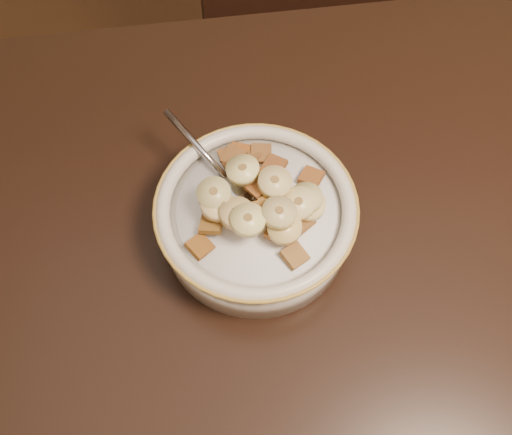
{
  "coord_description": "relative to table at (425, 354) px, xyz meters",
  "views": [
    {
      "loc": [
        -0.17,
        -0.13,
        1.26
      ],
      "look_at": [
        -0.15,
        0.13,
        0.78
      ],
      "focal_mm": 40.0,
      "sensor_mm": 36.0,
      "label": 1
    }
  ],
  "objects": [
    {
      "name": "cereal_square_20",
      "position": [
        -0.17,
        0.19,
        0.07
      ],
      "size": [
        0.03,
        0.03,
        0.01
      ],
      "primitive_type": "cube",
      "rotation": [
        -0.08,
        -0.16,
        1.89
      ],
      "color": "brown",
      "rests_on": "milk"
    },
    {
      "name": "cereal_square_13",
      "position": [
        -0.16,
        0.19,
        0.07
      ],
      "size": [
        0.03,
        0.03,
        0.01
      ],
      "primitive_type": "cube",
      "rotation": [
        -0.2,
        -0.07,
        2.6
      ],
      "color": "brown",
      "rests_on": "milk"
    },
    {
      "name": "spoon",
      "position": [
        -0.16,
        0.16,
        0.07
      ],
      "size": [
        0.05,
        0.05,
        0.01
      ],
      "primitive_type": "ellipsoid",
      "rotation": [
        0.0,
        0.0,
        3.78
      ],
      "color": "#A3A7B6",
      "rests_on": "cereal_bowl"
    },
    {
      "name": "cereal_square_18",
      "position": [
        -0.16,
        0.12,
        0.09
      ],
      "size": [
        0.02,
        0.02,
        0.01
      ],
      "primitive_type": "cube",
      "rotation": [
        -0.21,
        0.08,
        1.64
      ],
      "color": "brown",
      "rests_on": "milk"
    },
    {
      "name": "banana_slice_1",
      "position": [
        -0.16,
        0.16,
        0.09
      ],
      "size": [
        0.04,
        0.04,
        0.01
      ],
      "primitive_type": "cylinder",
      "rotation": [
        -0.12,
        -0.06,
        0.25
      ],
      "color": "#FBEF97",
      "rests_on": "milk"
    },
    {
      "name": "cereal_square_10",
      "position": [
        -0.15,
        0.12,
        0.08
      ],
      "size": [
        0.03,
        0.03,
        0.01
      ],
      "primitive_type": "cube",
      "rotation": [
        -0.08,
        0.1,
        0.78
      ],
      "color": "brown",
      "rests_on": "milk"
    },
    {
      "name": "milk",
      "position": [
        -0.15,
        0.13,
        0.06
      ],
      "size": [
        0.15,
        0.15,
        0.0
      ],
      "primitive_type": "cylinder",
      "color": "white",
      "rests_on": "cereal_bowl"
    },
    {
      "name": "cereal_square_4",
      "position": [
        -0.12,
        0.08,
        0.07
      ],
      "size": [
        0.03,
        0.03,
        0.01
      ],
      "primitive_type": "cube",
      "rotation": [
        0.16,
        0.14,
        0.56
      ],
      "color": "olive",
      "rests_on": "milk"
    },
    {
      "name": "banana_slice_4",
      "position": [
        -0.13,
        0.14,
        0.1
      ],
      "size": [
        0.04,
        0.04,
        0.01
      ],
      "primitive_type": "cylinder",
      "rotation": [
        0.11,
        -0.04,
        1.42
      ],
      "color": "#D4C384",
      "rests_on": "milk"
    },
    {
      "name": "cereal_square_3",
      "position": [
        -0.1,
        0.13,
        0.07
      ],
      "size": [
        0.03,
        0.03,
        0.01
      ],
      "primitive_type": "cube",
      "rotation": [
        -0.03,
        -0.18,
        1.97
      ],
      "color": "brown",
      "rests_on": "milk"
    },
    {
      "name": "banana_slice_9",
      "position": [
        -0.18,
        0.13,
        0.09
      ],
      "size": [
        0.04,
        0.04,
        0.01
      ],
      "primitive_type": "cylinder",
      "rotation": [
        0.11,
        0.02,
        1.94
      ],
      "color": "#E6BF6E",
      "rests_on": "milk"
    },
    {
      "name": "banana_slice_2",
      "position": [
        -0.18,
        0.14,
        0.09
      ],
      "size": [
        0.04,
        0.04,
        0.02
      ],
      "primitive_type": "cylinder",
      "rotation": [
        -0.1,
        -0.12,
        1.96
      ],
      "color": "#C8BE7F",
      "rests_on": "milk"
    },
    {
      "name": "banana_slice_6",
      "position": [
        -0.17,
        0.12,
        0.09
      ],
      "size": [
        0.04,
        0.04,
        0.01
      ],
      "primitive_type": "cylinder",
      "rotation": [
        0.09,
        -0.02,
        2.41
      ],
      "color": "#DEC288",
      "rests_on": "milk"
    },
    {
      "name": "cereal_square_12",
      "position": [
        -0.14,
        0.15,
        0.09
      ],
      "size": [
        0.03,
        0.03,
        0.01
      ],
      "primitive_type": "cube",
      "rotation": [
        -0.22,
        -0.11,
        0.61
      ],
      "color": "brown",
      "rests_on": "milk"
    },
    {
      "name": "cereal_square_2",
      "position": [
        -0.09,
        0.16,
        0.07
      ],
      "size": [
        0.03,
        0.03,
        0.01
      ],
      "primitive_type": "cube",
      "rotation": [
        0.1,
        0.09,
        2.58
      ],
      "color": "brown",
      "rests_on": "milk"
    },
    {
      "name": "banana_slice_8",
      "position": [
        -0.16,
        0.11,
        0.1
      ],
      "size": [
        0.04,
        0.04,
        0.01
      ],
      "primitive_type": "cylinder",
      "rotation": [
        -0.0,
        0.0,
        0.2
      ],
      "color": "#FEF3AA",
      "rests_on": "milk"
    },
    {
      "name": "cereal_square_1",
      "position": [
        -0.13,
        0.13,
        0.09
      ],
      "size": [
        0.03,
        0.03,
        0.01
      ],
      "primitive_type": "cube",
      "rotation": [
        0.13,
        -0.13,
        0.4
      ],
      "color": "brown",
      "rests_on": "milk"
    },
    {
      "name": "banana_slice_0",
      "position": [
        -0.1,
        0.12,
        0.08
      ],
      "size": [
        0.04,
        0.04,
        0.01
      ],
      "primitive_type": "cylinder",
      "rotation": [
        -0.05,
        -0.07,
        2.67
      ],
      "color": "#FFD986",
      "rests_on": "milk"
    },
    {
      "name": "cereal_square_5",
      "position": [
        -0.14,
        0.16,
        0.08
      ],
      "size": [
        0.02,
        0.02,
        0.01
      ],
      "primitive_type": "cube",
      "rotation": [
        -0.17,
        0.05,
        1.41
      ],
      "color": "brown",
      "rests_on": "milk"
    },
    {
      "name": "cereal_square_14",
      "position": [
        -0.12,
        0.18,
        0.07
      ],
      "size": [
        0.03,
        0.03,
        0.01
      ],
      "primitive_type": "cube",
      "rotation": [
        -0.15,
        0.16,
        2.49
      ],
      "color": "brown",
      "rests_on": "milk"
    },
    {
      "name": "banana_slice_3",
      "position": [
        -0.12,
        0.1,
        0.09
      ],
      "size": [
        0.04,
        0.04,
        0.01
      ],
      "primitive_type": "cylinder",
      "rotation": [
        -0.12,
        -0.05,
        2.42
      ],
      "color": "#F0D174",
      "rests_on": "milk"
    },
    {
      "name": "cereal_square_17",
      "position": [
        -0.13,
        0.1,
        0.08
      ],
      "size": [
        0.03,
        0.03,
        0.01
      ],
      "primitive_type": "cube",
      "rotation": [
        -0.24,
        0.1,
        0.94
      ],
      "color": "#9D6033",
      "rests_on": "milk"
    },
    {
      "name": "banana_slice_5",
      "position": [
        -0.13,
        0.11,
        0.1
      ],
      "size": [
        0.04,
        0.04,
        0.01
      ],
      "primitive_type": "cylinder",
      "rotation": [
        0.06,
        -0.11,
        2.83
      ],
      "color": "beige",
      "rests_on": "milk"
    },
    {
      "name": "cereal_bowl",
      "position": [
        -0.15,
        0.13,
        0.04
      ],
      "size": [
        0.18,
        0.18,
        0.04
      ],
      "primitive_type": "cylinder",
      "color": "silver",
      "rests_on": "table"
    },
    {
      "name": "cereal_square_9",
      "position": [
        -0.16,
        0.2,
        0.07
      ],
      "size": [
        0.02,
        0.02,
        0.01
      ],
      "primitive_type": "cube",
      "rotation": [
        0.08,
        -0.14,
        1.32
      ],
      "color": "brown",
      "rests_on": "milk"
    },
    {
      "name": "cereal_square_21",
      "position": [
        -0.13,
        0.16,
        0.08
      ],
      "size": [
        0.03,
        0.03,
        0.01
      ],
      "primitive_type": "cube",
      "rotation": [
        -0.01,
        -0.05,
        1.2
      ],
      "color": "brown",
      "rests_on": "milk"
    },
    {
      "name": "cereal_square_7",
      "position": [
        -0.14,
        0.12,
        0.09
      ],
      "size": [
        0.03,
        0.03,
        0.01
      ],
      "primitive_type": "cube",
      "rotation": [
        0.11,
        -0.03,
        2.45
      ],
      "color": "brown",
      "rests_on": "milk"
    },
    {
      "name": "table",
      "position": [
        0.0,
        0.0,
        0.0
      ],
      "size": [
        1.44,
        0.96,
        0.04
      ],
      "primitive_type": "cube",
      "rotation": [
        0.0,
        0.0,
        0.04
      ],
      "color": "black",
      "rests_on": "floor"
    },
    {
      "name": "cereal_square_16",
      "position": [
        -0.15,
        0.19,
        0.07
      ],
      "size": [
        0.03,
        0.03,
        0.01
      ],
      "primitive_type": "cube",
      "rotation": [
        -0.17,
        0.03,
        0.85
      ],
      "color": "brown",
      "rests_on": "milk"
    },
    {
      "name": "cereal_square_0",
      "position": [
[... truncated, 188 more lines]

